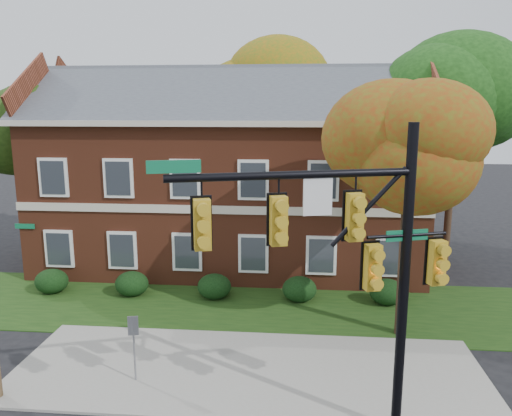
# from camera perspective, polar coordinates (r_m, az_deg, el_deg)

# --- Properties ---
(ground) EXTENTS (120.00, 120.00, 0.00)m
(ground) POSITION_cam_1_polar(r_m,az_deg,el_deg) (14.85, -1.35, -20.11)
(ground) COLOR black
(ground) RESTS_ON ground
(sidewalk) EXTENTS (14.00, 5.00, 0.08)m
(sidewalk) POSITION_cam_1_polar(r_m,az_deg,el_deg) (15.69, -0.92, -18.09)
(sidewalk) COLOR gray
(sidewalk) RESTS_ON ground
(grass_strip) EXTENTS (30.00, 6.00, 0.04)m
(grass_strip) POSITION_cam_1_polar(r_m,az_deg,el_deg) (20.18, 0.60, -11.17)
(grass_strip) COLOR #193811
(grass_strip) RESTS_ON ground
(apartment_building) EXTENTS (18.80, 8.80, 9.74)m
(apartment_building) POSITION_cam_1_polar(r_m,az_deg,el_deg) (24.93, -2.89, 4.99)
(apartment_building) COLOR brown
(apartment_building) RESTS_ON ground
(hedge_far_left) EXTENTS (1.40, 1.26, 1.05)m
(hedge_far_left) POSITION_cam_1_polar(r_m,az_deg,el_deg) (23.10, -22.32, -7.75)
(hedge_far_left) COLOR black
(hedge_far_left) RESTS_ON ground
(hedge_left) EXTENTS (1.40, 1.26, 1.05)m
(hedge_left) POSITION_cam_1_polar(r_m,az_deg,el_deg) (21.74, -14.01, -8.41)
(hedge_left) COLOR black
(hedge_left) RESTS_ON ground
(hedge_center) EXTENTS (1.40, 1.26, 1.05)m
(hedge_center) POSITION_cam_1_polar(r_m,az_deg,el_deg) (20.88, -4.79, -8.93)
(hedge_center) COLOR black
(hedge_center) RESTS_ON ground
(hedge_right) EXTENTS (1.40, 1.26, 1.05)m
(hedge_right) POSITION_cam_1_polar(r_m,az_deg,el_deg) (20.59, 4.98, -9.23)
(hedge_right) COLOR black
(hedge_right) RESTS_ON ground
(hedge_far_right) EXTENTS (1.40, 1.26, 1.05)m
(hedge_far_right) POSITION_cam_1_polar(r_m,az_deg,el_deg) (20.89, 14.75, -9.26)
(hedge_far_right) COLOR black
(hedge_far_right) RESTS_ON ground
(tree_near_right) EXTENTS (4.50, 4.25, 8.58)m
(tree_near_right) POSITION_cam_1_polar(r_m,az_deg,el_deg) (16.91, 18.13, 7.13)
(tree_near_right) COLOR black
(tree_near_right) RESTS_ON ground
(tree_left_rear) EXTENTS (5.40, 5.10, 8.88)m
(tree_left_rear) POSITION_cam_1_polar(r_m,az_deg,el_deg) (26.90, -24.49, 8.08)
(tree_left_rear) COLOR black
(tree_left_rear) RESTS_ON ground
(tree_right_rear) EXTENTS (6.30, 5.95, 10.62)m
(tree_right_rear) POSITION_cam_1_polar(r_m,az_deg,el_deg) (26.58, 22.79, 11.30)
(tree_right_rear) COLOR black
(tree_right_rear) RESTS_ON ground
(tree_far_rear) EXTENTS (6.84, 6.46, 11.52)m
(tree_far_rear) POSITION_cam_1_polar(r_m,az_deg,el_deg) (32.46, 1.43, 13.30)
(tree_far_rear) COLOR black
(tree_far_rear) RESTS_ON ground
(traffic_signal) EXTENTS (6.43, 2.19, 7.46)m
(traffic_signal) POSITION_cam_1_polar(r_m,az_deg,el_deg) (11.18, 10.75, -5.08)
(traffic_signal) COLOR gray
(traffic_signal) RESTS_ON ground
(sign_post) EXTENTS (0.30, 0.10, 2.03)m
(sign_post) POSITION_cam_1_polar(r_m,az_deg,el_deg) (14.96, -13.81, -14.22)
(sign_post) COLOR slate
(sign_post) RESTS_ON ground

